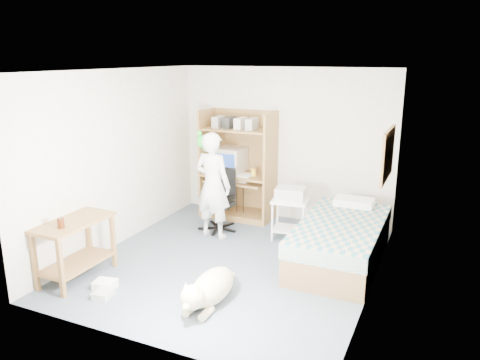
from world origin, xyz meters
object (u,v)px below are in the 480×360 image
at_px(bed, 341,241).
at_px(office_chair, 220,208).
at_px(printer_cart, 290,213).
at_px(side_desk, 75,241).
at_px(computer_hutch, 239,169).
at_px(person, 213,185).
at_px(dog, 210,288).

relative_size(bed, office_chair, 2.09).
bearing_deg(printer_cart, office_chair, 176.39).
bearing_deg(side_desk, printer_cart, 49.43).
relative_size(computer_hutch, person, 1.12).
distance_m(person, printer_cart, 1.22).
bearing_deg(dog, printer_cart, 85.14).
distance_m(bed, printer_cart, 1.01).
relative_size(office_chair, printer_cart, 1.56).
bearing_deg(office_chair, bed, -5.38).
xyz_separation_m(side_desk, person, (0.88, 1.93, 0.31)).
xyz_separation_m(computer_hutch, person, (0.03, -1.01, -0.02)).
distance_m(side_desk, dog, 1.81).
xyz_separation_m(bed, office_chair, (-2.01, 0.42, 0.06)).
bearing_deg(bed, office_chair, 168.27).
bearing_deg(computer_hutch, person, -88.10).
xyz_separation_m(computer_hutch, side_desk, (-0.85, -2.94, -0.33)).
bearing_deg(side_desk, dog, 3.94).
relative_size(side_desk, person, 0.62).
xyz_separation_m(bed, person, (-1.97, 0.12, 0.51)).
bearing_deg(person, side_desk, 71.77).
bearing_deg(printer_cart, dog, -102.29).
bearing_deg(printer_cart, side_desk, -137.80).
distance_m(office_chair, printer_cart, 1.14).
bearing_deg(computer_hutch, office_chair, -90.87).
bearing_deg(computer_hutch, side_desk, -106.14).
bearing_deg(computer_hutch, bed, -29.29).
distance_m(bed, dog, 2.01).
relative_size(side_desk, dog, 0.87).
height_order(bed, side_desk, side_desk).
height_order(person, printer_cart, person).
height_order(bed, printer_cart, bed).
bearing_deg(bed, computer_hutch, 150.71).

